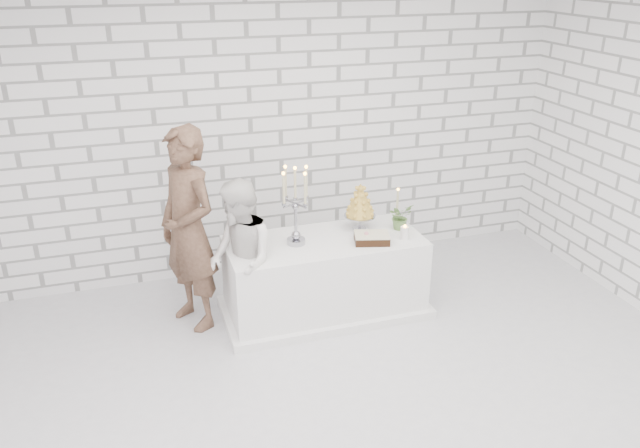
{
  "coord_description": "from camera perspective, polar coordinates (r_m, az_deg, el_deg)",
  "views": [
    {
      "loc": [
        -1.53,
        -3.59,
        3.16
      ],
      "look_at": [
        -0.03,
        1.07,
        1.05
      ],
      "focal_mm": 35.33,
      "sensor_mm": 36.0,
      "label": 1
    }
  ],
  "objects": [
    {
      "name": "candelabra",
      "position": [
        5.54,
        -2.23,
        1.64
      ],
      "size": [
        0.38,
        0.38,
        0.73
      ],
      "primitive_type": null,
      "rotation": [
        0.0,
        0.0,
        -0.34
      ],
      "color": "#94949E",
      "rests_on": "cake_table"
    },
    {
      "name": "pillar_candle",
      "position": [
        5.81,
        7.67,
        -0.81
      ],
      "size": [
        0.1,
        0.1,
        0.12
      ],
      "primitive_type": "cylinder",
      "rotation": [
        0.0,
        0.0,
        0.34
      ],
      "color": "white",
      "rests_on": "cake_table"
    },
    {
      "name": "croquembouche",
      "position": [
        5.91,
        3.65,
        1.59
      ],
      "size": [
        0.31,
        0.31,
        0.46
      ],
      "primitive_type": null,
      "rotation": [
        0.0,
        0.0,
        0.06
      ],
      "color": "#B48C33",
      "rests_on": "cake_table"
    },
    {
      "name": "bride",
      "position": [
        5.5,
        -7.21,
        -3.27
      ],
      "size": [
        0.57,
        0.72,
        1.43
      ],
      "primitive_type": "imported",
      "rotation": [
        0.0,
        0.0,
        -1.53
      ],
      "color": "white",
      "rests_on": "ground"
    },
    {
      "name": "wall_back",
      "position": [
        6.5,
        -3.58,
        8.44
      ],
      "size": [
        6.0,
        0.01,
        3.0
      ],
      "primitive_type": "cube",
      "color": "white",
      "rests_on": "ground"
    },
    {
      "name": "extra_taper",
      "position": [
        6.15,
        7.01,
        1.65
      ],
      "size": [
        0.06,
        0.06,
        0.32
      ],
      "primitive_type": "cylinder",
      "rotation": [
        0.0,
        0.0,
        0.02
      ],
      "color": "#C5BE91",
      "rests_on": "cake_table"
    },
    {
      "name": "ground",
      "position": [
        5.02,
        4.27,
        -15.77
      ],
      "size": [
        6.0,
        5.0,
        0.01
      ],
      "primitive_type": "cube",
      "color": "silver",
      "rests_on": "ground"
    },
    {
      "name": "groom",
      "position": [
        5.64,
        -11.81,
        -0.52
      ],
      "size": [
        0.71,
        0.81,
        1.86
      ],
      "primitive_type": "imported",
      "rotation": [
        0.0,
        0.0,
        -1.08
      ],
      "color": "#462F23",
      "rests_on": "ground"
    },
    {
      "name": "flowers",
      "position": [
        5.99,
        7.27,
        0.68
      ],
      "size": [
        0.27,
        0.26,
        0.25
      ],
      "primitive_type": "imported",
      "rotation": [
        0.0,
        0.0,
        0.34
      ],
      "color": "#3C6B31",
      "rests_on": "cake_table"
    },
    {
      "name": "cake_table",
      "position": [
        5.92,
        0.41,
        -4.75
      ],
      "size": [
        1.8,
        0.8,
        0.75
      ],
      "primitive_type": "cube",
      "color": "white",
      "rests_on": "ground"
    },
    {
      "name": "chocolate_cake",
      "position": [
        5.72,
        4.71,
        -1.27
      ],
      "size": [
        0.36,
        0.3,
        0.08
      ],
      "primitive_type": "cube",
      "rotation": [
        0.0,
        0.0,
        -0.28
      ],
      "color": "black",
      "rests_on": "cake_table"
    }
  ]
}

